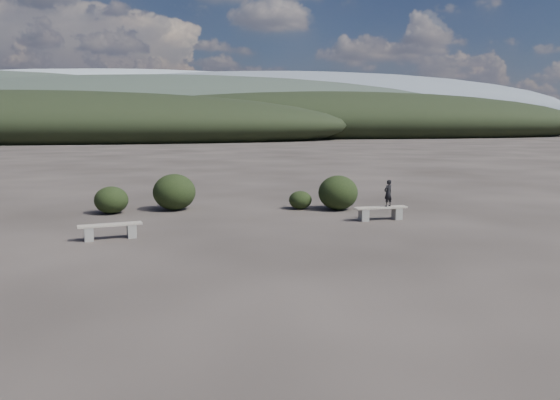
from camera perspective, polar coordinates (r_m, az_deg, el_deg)
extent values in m
plane|color=#292320|center=(11.87, -0.62, -7.72)|extent=(1200.00, 1200.00, 0.00)
cube|color=gray|center=(15.94, -19.36, -3.37)|extent=(0.30, 0.38, 0.38)
cube|color=gray|center=(16.03, -15.24, -3.13)|extent=(0.30, 0.38, 0.38)
cube|color=gray|center=(15.94, -17.33, -2.49)|extent=(1.77, 0.71, 0.05)
cube|color=gray|center=(18.27, 8.74, -1.56)|extent=(0.28, 0.37, 0.40)
cube|color=gray|center=(18.77, 12.12, -1.39)|extent=(0.28, 0.37, 0.40)
cube|color=gray|center=(18.48, 10.47, -0.78)|extent=(1.83, 0.50, 0.05)
imported|color=black|center=(18.52, 11.23, 0.70)|extent=(0.39, 0.33, 0.90)
ellipsoid|color=black|center=(20.41, -17.22, 0.00)|extent=(1.19, 1.19, 0.98)
ellipsoid|color=black|center=(20.65, -10.99, 0.82)|extent=(1.57, 1.57, 1.35)
ellipsoid|color=black|center=(20.55, 2.13, 0.00)|extent=(0.86, 0.86, 0.69)
ellipsoid|color=black|center=(20.44, 6.09, 0.77)|extent=(1.47, 1.47, 1.29)
ellipsoid|color=black|center=(103.84, -23.56, 7.13)|extent=(110.00, 40.00, 12.00)
ellipsoid|color=black|center=(126.76, 6.46, 8.01)|extent=(120.00, 44.00, 14.00)
ellipsoid|color=#303A2F|center=(171.28, -10.01, 8.70)|extent=(190.00, 64.00, 24.00)
ellipsoid|color=slate|center=(319.53, 2.50, 9.29)|extent=(340.00, 110.00, 44.00)
ellipsoid|color=#98A2AB|center=(412.31, -14.64, 9.14)|extent=(460.00, 140.00, 56.00)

